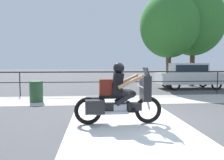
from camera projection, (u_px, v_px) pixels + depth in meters
ground_plane at (145, 119)px, 6.25m from camera, size 120.00×120.00×0.00m
sidewalk_band at (127, 100)px, 9.63m from camera, size 44.00×2.40×0.01m
crosswalk_band at (127, 121)px, 6.00m from camera, size 3.09×6.00×0.01m
fence_railing at (122, 76)px, 11.15m from camera, size 36.00×0.05×1.20m
motorcycle at (118, 97)px, 5.68m from camera, size 2.30×0.76×1.61m
parked_car at (189, 74)px, 13.80m from camera, size 4.16×1.79×1.63m
trash_bin at (36, 91)px, 9.00m from camera, size 0.56×0.56×0.87m
tree_behind_sign at (169, 26)px, 13.92m from camera, size 3.73×3.73×6.07m
tree_behind_car at (193, 22)px, 15.16m from camera, size 4.21×4.21×6.78m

